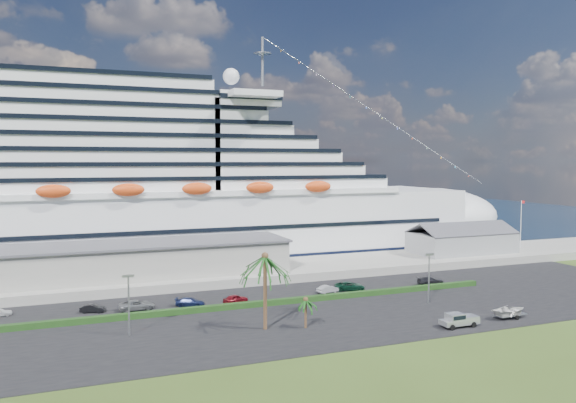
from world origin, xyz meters
name	(u,v)px	position (x,y,z in m)	size (l,w,h in m)	color
ground	(342,330)	(0.00, 0.00, 0.00)	(420.00, 420.00, 0.00)	#334717
asphalt_lot	(311,310)	(0.00, 11.00, 0.06)	(140.00, 38.00, 0.12)	black
wharf	(254,271)	(0.00, 40.00, 0.90)	(240.00, 20.00, 1.80)	gray
water	(177,228)	(0.00, 130.00, 0.01)	(420.00, 160.00, 0.02)	black
cruise_ship	(133,191)	(-21.53, 64.00, 16.69)	(191.00, 38.00, 54.00)	silver
terminal_building	(129,259)	(-25.00, 40.00, 5.01)	(61.00, 15.00, 6.30)	gray
port_shed	(462,242)	(52.00, 40.00, 4.40)	(24.00, 12.31, 7.37)	gray
flagpole	(521,222)	(70.04, 40.00, 8.27)	(1.08, 0.16, 12.00)	silver
hedge	(253,304)	(-8.00, 16.00, 0.57)	(88.00, 1.10, 0.90)	black
lamp_post_left	(129,297)	(-28.00, 8.00, 5.34)	(1.60, 0.35, 8.27)	gray
lamp_post_right	(429,272)	(20.00, 8.00, 5.34)	(1.60, 0.35, 8.27)	gray
palm_tall	(265,265)	(-10.00, 4.00, 9.20)	(8.82, 8.82, 11.13)	#47301E
palm_short	(306,303)	(-4.50, 2.50, 3.67)	(3.53, 3.53, 4.56)	#47301E
parked_car_1	(93,309)	(-32.16, 21.90, 0.74)	(1.32, 3.78, 1.25)	black
parked_car_2	(137,305)	(-25.61, 21.05, 0.88)	(2.53, 5.49, 1.52)	slate
parked_car_3	(190,302)	(-17.31, 20.19, 0.81)	(1.93, 4.75, 1.38)	#131C43
parked_car_4	(236,299)	(-9.90, 19.38, 0.85)	(1.72, 4.28, 1.46)	maroon
parked_car_5	(328,289)	(7.44, 20.50, 0.79)	(1.42, 4.08, 1.34)	#A5A8AC
parked_car_6	(350,286)	(12.07, 20.90, 0.89)	(2.54, 5.51, 1.53)	#0C3020
parked_car_7	(431,281)	(28.62, 19.50, 0.86)	(2.08, 5.10, 1.48)	black
pickup_truck	(459,319)	(15.89, -4.97, 1.22)	(5.67, 2.27, 2.00)	black
boat_trailer	(510,311)	(25.91, -4.18, 1.31)	(6.31, 4.22, 1.80)	gray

